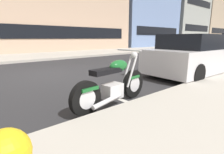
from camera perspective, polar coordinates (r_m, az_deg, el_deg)
ground_plane at (r=7.14m, az=-18.53°, el=0.93°), size 260.00×260.00×0.00m
sidewalk_far_curb at (r=19.69m, az=7.49°, el=8.66°), size 120.00×5.00×0.14m
parking_stall_stripe at (r=4.17m, az=0.43°, el=-6.36°), size 0.12×2.20×0.01m
parked_motorcycle at (r=3.56m, az=0.48°, el=-2.55°), size 2.02×0.63×1.12m
parked_car_second_in_row at (r=7.24m, az=24.92°, el=6.19°), size 4.14×2.03×1.47m
car_opposite_curb at (r=25.49m, az=26.42°, el=9.73°), size 4.12×1.88×1.48m
townhouse_near_left at (r=23.09m, az=-20.28°, el=18.78°), size 15.11×11.89×8.34m
townhouse_mid_block at (r=29.78m, az=7.97°, el=19.79°), size 11.11×8.61×10.37m
townhouse_far_uphill at (r=40.32m, az=18.74°, el=20.02°), size 10.66×11.12×14.13m
townhouse_behind_pole at (r=51.04m, az=25.77°, el=17.22°), size 12.76×11.74×13.20m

